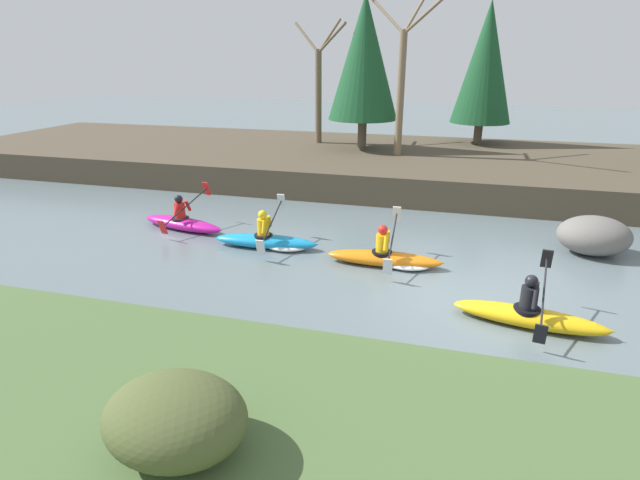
{
  "coord_description": "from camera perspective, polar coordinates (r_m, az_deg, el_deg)",
  "views": [
    {
      "loc": [
        -0.41,
        -9.54,
        4.68
      ],
      "look_at": [
        -3.4,
        1.19,
        0.55
      ],
      "focal_mm": 28.0,
      "sensor_mm": 36.0,
      "label": 1
    }
  ],
  "objects": [
    {
      "name": "riverbank_far",
      "position": [
        20.72,
        16.53,
        7.88
      ],
      "size": [
        44.0,
        9.28,
        1.0
      ],
      "color": "#4C4233",
      "rests_on": "ground"
    },
    {
      "name": "kayaker_far_back",
      "position": [
        14.74,
        -15.4,
        1.99
      ],
      "size": [
        2.79,
        2.06,
        1.2
      ],
      "rotation": [
        0.0,
        0.0,
        -0.2
      ],
      "color": "#C61999",
      "rests_on": "ground"
    },
    {
      "name": "kayaker_trailing",
      "position": [
        12.9,
        -5.76,
        -0.08
      ],
      "size": [
        2.79,
        2.07,
        1.2
      ],
      "rotation": [
        0.0,
        0.0,
        0.07
      ],
      "color": "#1993D6",
      "rests_on": "ground"
    },
    {
      "name": "conifer_tree_left",
      "position": [
        23.39,
        18.4,
        18.64
      ],
      "size": [
        2.55,
        2.55,
        5.86
      ],
      "color": "brown",
      "rests_on": "riverbank_far"
    },
    {
      "name": "ground_plane",
      "position": [
        10.63,
        16.26,
        -6.64
      ],
      "size": [
        90.0,
        90.0,
        0.0
      ],
      "primitive_type": "plane",
      "color": "slate"
    },
    {
      "name": "shrub_clump_second",
      "position": [
        5.58,
        -16.19,
        -18.96
      ],
      "size": [
        1.51,
        1.26,
        0.82
      ],
      "color": "#4C562D",
      "rests_on": "riverbank_near"
    },
    {
      "name": "boulder_midstream",
      "position": [
        14.1,
        28.83,
        0.45
      ],
      "size": [
        1.72,
        1.35,
        0.97
      ],
      "color": "slate",
      "rests_on": "ground"
    },
    {
      "name": "kayaker_middle",
      "position": [
        11.86,
        7.86,
        -2.04
      ],
      "size": [
        2.78,
        2.07,
        1.2
      ],
      "rotation": [
        0.0,
        0.0,
        0.04
      ],
      "color": "orange",
      "rests_on": "ground"
    },
    {
      "name": "conifer_tree_far_left",
      "position": [
        21.07,
        5.08,
        20.01
      ],
      "size": [
        2.82,
        2.82,
        5.98
      ],
      "color": "brown",
      "rests_on": "riverbank_far"
    },
    {
      "name": "bare_tree_mid_upstream",
      "position": [
        19.86,
        9.38,
        17.74
      ],
      "size": [
        3.36,
        3.32,
        6.07
      ],
      "color": "#7A664C",
      "rests_on": "riverbank_far"
    },
    {
      "name": "bare_tree_upstream",
      "position": [
        22.61,
        -0.1,
        17.26
      ],
      "size": [
        2.91,
        2.87,
        5.22
      ],
      "color": "brown",
      "rests_on": "riverbank_far"
    },
    {
      "name": "kayaker_lead",
      "position": [
        9.99,
        22.93,
        -7.9
      ],
      "size": [
        2.8,
        2.07,
        1.2
      ],
      "rotation": [
        0.0,
        0.0,
        -0.14
      ],
      "color": "yellow",
      "rests_on": "ground"
    }
  ]
}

